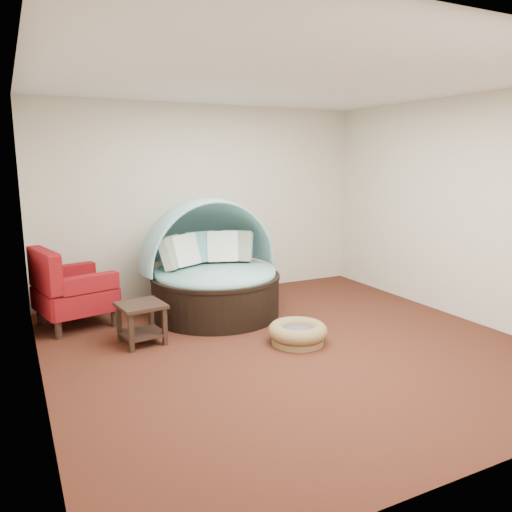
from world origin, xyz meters
name	(u,v)px	position (x,y,z in m)	size (l,w,h in m)	color
floor	(290,346)	(0.00, 0.00, 0.00)	(5.00, 5.00, 0.00)	#492115
wall_back	(206,202)	(0.00, 2.50, 1.40)	(5.00, 5.00, 0.00)	beige
wall_front	(501,264)	(0.00, -2.50, 1.40)	(5.00, 5.00, 0.00)	beige
wall_left	(31,236)	(-2.50, 0.00, 1.40)	(5.00, 5.00, 0.00)	beige
wall_right	(461,209)	(2.50, 0.00, 1.40)	(5.00, 5.00, 0.00)	beige
ceiling	(293,80)	(0.00, 0.00, 2.80)	(5.00, 5.00, 0.00)	white
canopy_daybed	(212,261)	(-0.31, 1.50, 0.71)	(1.88, 1.79, 1.53)	black
pet_basket	(298,333)	(0.12, 0.04, 0.12)	(0.76, 0.76, 0.23)	olive
red_armchair	(70,290)	(-2.06, 1.77, 0.46)	(1.01, 1.01, 0.99)	black
side_table	(141,318)	(-1.43, 0.81, 0.30)	(0.53, 0.53, 0.46)	black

